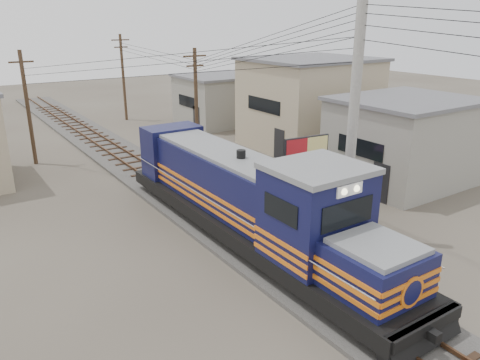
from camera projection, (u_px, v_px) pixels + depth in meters
ground at (270, 255)px, 18.17m from camera, size 120.00×120.00×0.00m
ballast at (161, 183)px, 26.01m from camera, size 3.60×70.00×0.16m
track at (161, 180)px, 25.95m from camera, size 1.15×70.00×0.12m
locomotive at (250, 201)px, 18.70m from camera, size 3.07×16.74×4.15m
utility_pole_main at (353, 120)px, 17.99m from camera, size 0.40×0.40×10.00m
wooden_pole_mid at (196, 101)px, 30.35m from camera, size 1.60×0.24×7.00m
wooden_pole_far at (123, 76)px, 41.44m from camera, size 1.60×0.24×7.50m
wooden_pole_left at (28, 106)px, 28.51m from camera, size 1.60×0.24×7.00m
power_lines at (163, 44)px, 22.32m from camera, size 9.65×19.00×3.30m
shophouse_front at (404, 140)px, 25.79m from camera, size 7.35×6.30×4.70m
shophouse_mid at (309, 102)px, 33.15m from camera, size 8.40×7.35×6.20m
shophouse_back at (218, 99)px, 40.56m from camera, size 6.30×6.30×4.20m
billboard at (306, 157)px, 21.52m from camera, size 2.36×0.38×3.65m
market_umbrella at (319, 161)px, 22.51m from camera, size 3.06×3.06×2.55m
vendor at (316, 169)px, 25.67m from camera, size 0.77×0.76×1.79m
plant_nursery at (296, 188)px, 23.87m from camera, size 3.13×2.36×1.14m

